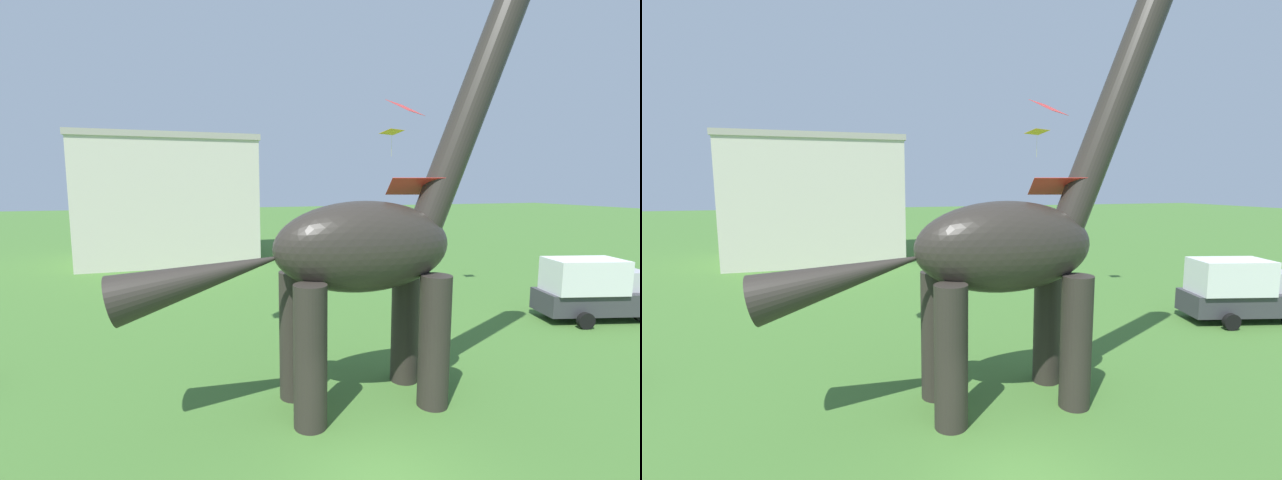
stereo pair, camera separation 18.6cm
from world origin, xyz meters
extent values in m
cylinder|color=#2D2823|center=(3.01, 4.69, 2.09)|extent=(0.97, 0.97, 4.18)
cylinder|color=#2D2823|center=(3.01, 2.84, 2.09)|extent=(0.97, 0.97, 4.18)
cylinder|color=#2D2823|center=(-0.99, 4.69, 2.09)|extent=(0.97, 0.97, 4.18)
cylinder|color=#2D2823|center=(-0.99, 2.84, 2.09)|extent=(0.97, 0.97, 4.18)
ellipsoid|color=#2D2823|center=(1.01, 3.77, 5.02)|extent=(5.71, 2.46, 2.81)
cylinder|color=#2D2823|center=(4.71, 3.77, 9.52)|extent=(4.11, 1.05, 8.14)
cone|color=#2D2823|center=(-3.79, 3.77, 4.38)|extent=(5.02, 1.41, 2.38)
cube|color=#38383D|center=(15.66, 7.93, 0.95)|extent=(5.94, 3.38, 1.10)
cube|color=#B7B7BC|center=(17.51, 7.93, 2.00)|extent=(2.20, 2.30, 1.00)
cube|color=silver|center=(14.88, 7.93, 2.35)|extent=(3.96, 2.81, 1.70)
cylinder|color=black|center=(17.68, 8.98, 0.40)|extent=(0.84, 0.44, 0.80)
cylinder|color=black|center=(13.98, 8.98, 0.40)|extent=(0.84, 0.44, 0.80)
cylinder|color=black|center=(13.98, 6.88, 0.40)|extent=(0.84, 0.44, 0.80)
cylinder|color=black|center=(6.38, 10.88, 0.43)|extent=(0.14, 0.14, 0.87)
cylinder|color=black|center=(6.59, 10.88, 0.43)|extent=(0.14, 0.14, 0.87)
cube|color=#D1333D|center=(6.48, 10.88, 1.18)|extent=(0.47, 0.29, 0.62)
sphere|color=tan|center=(6.48, 10.88, 1.62)|extent=(0.27, 0.27, 0.27)
cylinder|color=#D1333D|center=(6.21, 10.88, 1.21)|extent=(0.12, 0.12, 0.58)
cylinder|color=#D1333D|center=(6.75, 10.88, 1.21)|extent=(0.12, 0.12, 0.58)
cube|color=red|center=(2.88, 4.07, 6.85)|extent=(1.93, 1.58, 0.55)
cube|color=orange|center=(10.09, 20.00, 10.61)|extent=(1.84, 1.62, 0.26)
cylinder|color=yellow|center=(10.09, 20.00, 9.61)|extent=(0.01, 0.01, 1.53)
cube|color=red|center=(4.50, 7.79, 9.99)|extent=(1.85, 1.74, 0.55)
cube|color=beige|center=(-5.29, 33.97, 5.29)|extent=(14.52, 11.14, 10.58)
cube|color=#ABA396|center=(-5.29, 33.97, 10.83)|extent=(14.81, 11.36, 0.50)
camera|label=1|loc=(-4.22, -8.26, 6.93)|focal=24.10mm
camera|label=2|loc=(-4.04, -8.32, 6.93)|focal=24.10mm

